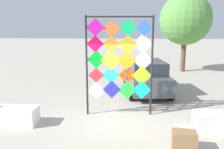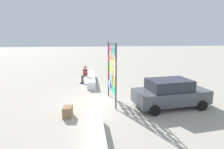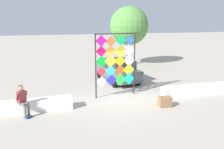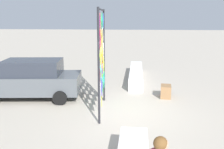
{
  "view_description": "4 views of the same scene",
  "coord_description": "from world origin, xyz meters",
  "px_view_note": "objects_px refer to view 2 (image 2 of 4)",
  "views": [
    {
      "loc": [
        0.48,
        -7.23,
        3.05
      ],
      "look_at": [
        -0.1,
        0.24,
        1.53
      ],
      "focal_mm": 37.02,
      "sensor_mm": 36.0,
      "label": 1
    },
    {
      "loc": [
        10.31,
        -0.7,
        3.79
      ],
      "look_at": [
        0.16,
        0.64,
        1.65
      ],
      "focal_mm": 29.44,
      "sensor_mm": 36.0,
      "label": 2
    },
    {
      "loc": [
        -3.83,
        -11.58,
        4.12
      ],
      "look_at": [
        -0.07,
        0.69,
        1.21
      ],
      "focal_mm": 38.57,
      "sensor_mm": 36.0,
      "label": 3
    },
    {
      "loc": [
        -8.36,
        -0.55,
        3.18
      ],
      "look_at": [
        0.12,
        0.28,
        1.29
      ],
      "focal_mm": 41.58,
      "sensor_mm": 36.0,
      "label": 4
    }
  ],
  "objects_px": {
    "seated_vendor": "(85,73)",
    "cardboard_box_large": "(68,112)",
    "parked_car": "(170,93)",
    "kite_display_rack": "(112,69)"
  },
  "relations": [
    {
      "from": "kite_display_rack",
      "to": "parked_car",
      "type": "xyz_separation_m",
      "value": [
        1.16,
        3.03,
        -1.19
      ]
    },
    {
      "from": "seated_vendor",
      "to": "cardboard_box_large",
      "type": "relative_size",
      "value": 2.34
    },
    {
      "from": "seated_vendor",
      "to": "parked_car",
      "type": "bearing_deg",
      "value": 38.33
    },
    {
      "from": "parked_car",
      "to": "cardboard_box_large",
      "type": "relative_size",
      "value": 6.84
    },
    {
      "from": "seated_vendor",
      "to": "cardboard_box_large",
      "type": "height_order",
      "value": "seated_vendor"
    },
    {
      "from": "kite_display_rack",
      "to": "parked_car",
      "type": "height_order",
      "value": "kite_display_rack"
    },
    {
      "from": "parked_car",
      "to": "cardboard_box_large",
      "type": "height_order",
      "value": "parked_car"
    },
    {
      "from": "parked_car",
      "to": "cardboard_box_large",
      "type": "xyz_separation_m",
      "value": [
        0.58,
        -5.39,
        -0.53
      ]
    },
    {
      "from": "parked_car",
      "to": "seated_vendor",
      "type": "bearing_deg",
      "value": -141.67
    },
    {
      "from": "parked_car",
      "to": "cardboard_box_large",
      "type": "distance_m",
      "value": 5.45
    }
  ]
}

